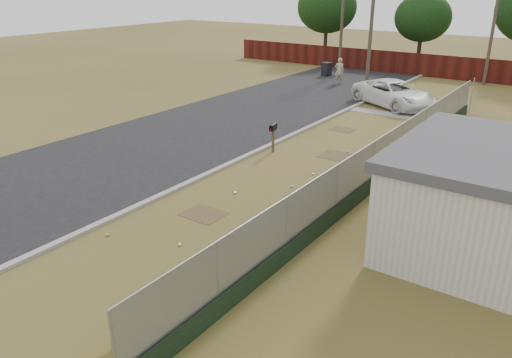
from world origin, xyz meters
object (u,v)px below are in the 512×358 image
Objects in this scene: mailbox at (273,130)px; pickup_truck at (394,94)px; trash_bin at (327,69)px; pedestrian at (339,71)px; fire_hydrant at (120,330)px.

pickup_truck is (1.28, 11.79, -0.27)m from mailbox.
pickup_truck is at bearing 83.78° from mailbox.
mailbox is 20.10m from trash_bin.
mailbox is at bearing 82.13° from pedestrian.
pickup_truck reaches higher than mailbox.
trash_bin is (-2.31, 2.41, -0.41)m from pedestrian.
pickup_truck is 2.96× the size of pedestrian.
trash_bin is at bearing 110.49° from mailbox.
trash_bin reaches higher than fire_hydrant.
pickup_truck is 5.27× the size of trash_bin.
trash_bin is (-8.32, 7.04, -0.24)m from pickup_truck.
pedestrian is at bearing 106.07° from mailbox.
mailbox reaches higher than fire_hydrant.
pedestrian is (-9.19, 29.24, 0.53)m from fire_hydrant.
trash_bin is at bearing -70.25° from pedestrian.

